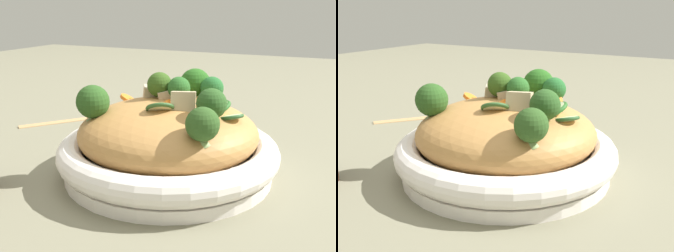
{
  "view_description": "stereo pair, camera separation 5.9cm",
  "coord_description": "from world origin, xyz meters",
  "views": [
    {
      "loc": [
        0.24,
        -0.51,
        0.25
      ],
      "look_at": [
        0.0,
        0.0,
        0.07
      ],
      "focal_mm": 42.42,
      "sensor_mm": 36.0,
      "label": 1
    },
    {
      "loc": [
        0.29,
        -0.49,
        0.25
      ],
      "look_at": [
        0.0,
        0.0,
        0.07
      ],
      "focal_mm": 42.42,
      "sensor_mm": 36.0,
      "label": 2
    }
  ],
  "objects": [
    {
      "name": "broccoli_florets",
      "position": [
        0.01,
        0.01,
        0.12
      ],
      "size": [
        0.24,
        0.23,
        0.07
      ],
      "color": "#9AB969",
      "rests_on": "serving_bowl"
    },
    {
      "name": "chicken_chunks",
      "position": [
        -0.0,
        0.01,
        0.11
      ],
      "size": [
        0.12,
        0.1,
        0.04
      ],
      "color": "#CCB493",
      "rests_on": "serving_bowl"
    },
    {
      "name": "carrot_coins",
      "position": [
        0.01,
        0.04,
        0.1
      ],
      "size": [
        0.17,
        0.15,
        0.03
      ],
      "color": "orange",
      "rests_on": "serving_bowl"
    },
    {
      "name": "zucchini_slices",
      "position": [
        0.06,
        -0.01,
        0.11
      ],
      "size": [
        0.14,
        0.1,
        0.03
      ],
      "color": "beige",
      "rests_on": "serving_bowl"
    },
    {
      "name": "noodle_heap",
      "position": [
        0.0,
        0.0,
        0.07
      ],
      "size": [
        0.27,
        0.27,
        0.09
      ],
      "color": "#B37E42",
      "rests_on": "serving_bowl"
    },
    {
      "name": "serving_bowl",
      "position": [
        0.0,
        0.0,
        0.03
      ],
      "size": [
        0.33,
        0.33,
        0.06
      ],
      "color": "white",
      "rests_on": "ground_plane"
    },
    {
      "name": "chopsticks_pair",
      "position": [
        -0.32,
        0.16,
        0.0
      ],
      "size": [
        0.14,
        0.17,
        0.01
      ],
      "color": "tan",
      "rests_on": "ground_plane"
    },
    {
      "name": "ground_plane",
      "position": [
        0.0,
        0.0,
        0.0
      ],
      "size": [
        3.0,
        3.0,
        0.0
      ],
      "primitive_type": "plane",
      "color": "#74705A"
    }
  ]
}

